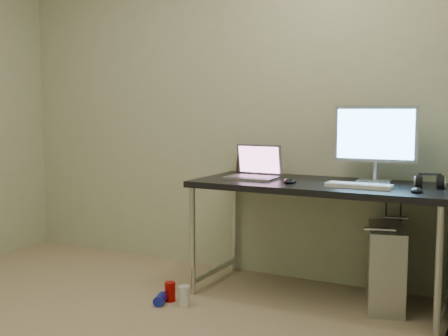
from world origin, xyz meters
TOP-DOWN VIEW (x-y plane):
  - wall_back at (0.00, 1.75)m, footprint 3.50×0.02m
  - wall_right at (1.75, 0.00)m, footprint 0.02×3.50m
  - desk at (0.95, 1.40)m, footprint 1.59×0.70m
  - tower_computer at (1.36, 1.45)m, footprint 0.32×0.52m
  - cable_a at (1.31, 1.70)m, footprint 0.01×0.16m
  - cable_b at (1.40, 1.68)m, footprint 0.02×0.11m
  - can_red at (0.14, 0.91)m, footprint 0.09×0.09m
  - can_white at (0.27, 0.87)m, footprint 0.10×0.10m
  - can_blue at (0.12, 0.83)m, footprint 0.10×0.13m
  - laptop at (0.50, 1.40)m, footprint 0.32×0.26m
  - monitor at (1.26, 1.57)m, footprint 0.52×0.17m
  - keyboard at (1.23, 1.28)m, footprint 0.38×0.12m
  - mouse_right at (1.56, 1.24)m, footprint 0.10×0.12m
  - mouse_left at (0.80, 1.29)m, footprint 0.09×0.13m
  - headphones at (1.60, 1.46)m, footprint 0.17×0.10m
  - picture_frame at (0.34, 1.69)m, footprint 0.23×0.08m
  - webcam at (0.53, 1.63)m, footprint 0.04×0.03m

SIDE VIEW (x-z plane):
  - can_blue at x=0.12m, z-range 0.00..0.06m
  - can_red at x=0.14m, z-range 0.00..0.12m
  - can_white at x=0.27m, z-range 0.00..0.13m
  - tower_computer at x=1.36m, z-range -0.01..0.52m
  - cable_b at x=1.40m, z-range 0.02..0.74m
  - cable_a at x=1.31m, z-range 0.06..0.74m
  - desk at x=0.95m, z-range 0.30..1.05m
  - keyboard at x=1.23m, z-range 0.75..0.77m
  - mouse_right at x=1.56m, z-range 0.75..0.79m
  - mouse_left at x=0.80m, z-range 0.75..0.79m
  - headphones at x=1.60m, z-range 0.72..0.83m
  - laptop at x=0.50m, z-range 0.69..0.91m
  - webcam at x=0.53m, z-range 0.78..0.90m
  - picture_frame at x=0.34m, z-range 0.75..0.93m
  - monitor at x=1.26m, z-range 0.79..1.27m
  - wall_back at x=0.00m, z-range 0.00..2.50m
  - wall_right at x=1.75m, z-range 0.00..2.50m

